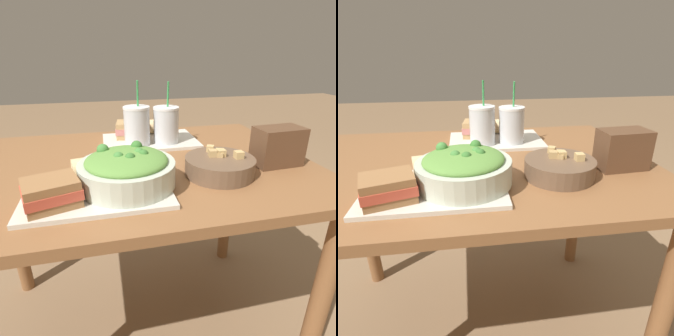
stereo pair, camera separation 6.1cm
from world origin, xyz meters
The scene contains 14 objects.
ground_plane centered at (0.00, 0.00, 0.00)m, with size 12.00×12.00×0.00m, color #846647.
dining_table centered at (0.00, 0.00, 0.65)m, with size 1.18×0.82×0.77m.
tray_near centered at (-0.11, -0.20, 0.78)m, with size 0.37×0.25×0.01m.
tray_far centered at (0.09, 0.21, 0.78)m, with size 0.37×0.25×0.01m.
salad_bowl centered at (-0.03, -0.19, 0.83)m, with size 0.25×0.25×0.10m.
soup_bowl centered at (0.24, -0.16, 0.80)m, with size 0.21×0.21×0.07m.
sandwich_near centered at (-0.21, -0.26, 0.82)m, with size 0.15×0.13×0.06m.
baguette_near centered at (-0.10, -0.11, 0.81)m, with size 0.16×0.09×0.06m.
sandwich_far centered at (0.03, 0.26, 0.82)m, with size 0.14×0.12×0.06m.
baguette_far centered at (0.06, 0.30, 0.81)m, with size 0.15×0.06×0.06m.
drink_cup_dark centered at (0.04, 0.16, 0.85)m, with size 0.10×0.10×0.24m.
drink_cup_red centered at (0.15, 0.16, 0.85)m, with size 0.10×0.10×0.23m.
chip_bag centered at (0.45, -0.12, 0.83)m, with size 0.16×0.10×0.12m.
napkin_folded centered at (-0.11, 0.00, 0.77)m, with size 0.15×0.13×0.00m.
Camera 1 is at (-0.08, -0.87, 1.12)m, focal length 30.00 mm.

